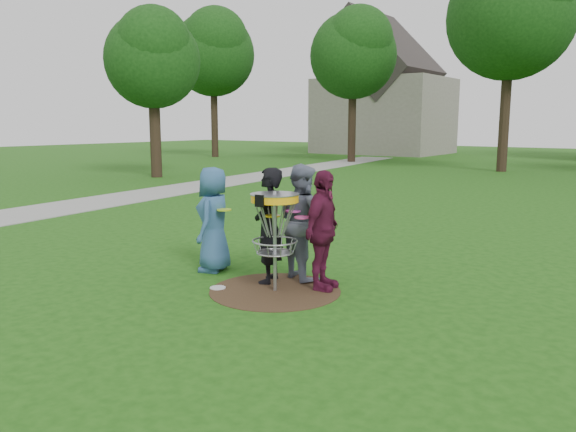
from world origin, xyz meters
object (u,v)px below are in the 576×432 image
Objects in this scene: player_grey at (302,221)px; player_maroon at (322,231)px; player_black at (269,226)px; player_blue at (214,219)px; disc_golf_basket at (275,218)px.

player_maroon is (0.56, -0.32, -0.02)m from player_grey.
player_black reaches higher than player_maroon.
player_grey is (0.25, 0.48, 0.02)m from player_black.
disc_golf_basket is at bearing 55.35° from player_blue.
player_grey is at bearing 49.02° from player_maroon.
player_blue is at bearing 43.68° from player_grey.
player_grey reaches higher than disc_golf_basket.
player_blue is 1.41m from player_grey.
player_blue is 1.89m from player_maroon.
player_black is 0.98× the size of player_grey.
player_grey reaches higher than player_black.
player_grey is at bearing 87.18° from player_blue.
player_grey is 1.03× the size of player_maroon.
player_maroon is 0.68m from disc_golf_basket.
player_black is 0.54m from player_grey.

